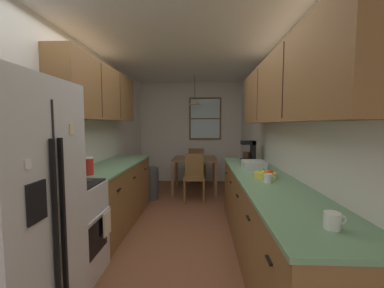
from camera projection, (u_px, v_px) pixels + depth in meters
The scene contains 26 objects.
ground_plane at pixel (182, 220), 3.75m from camera, with size 12.00×12.00×0.00m, color brown.
wall_left at pixel (94, 138), 3.71m from camera, with size 0.10×9.00×2.55m, color white.
wall_right at pixel (273, 138), 3.59m from camera, with size 0.10×9.00×2.55m, color white.
wall_back at pixel (191, 132), 6.29m from camera, with size 4.40×0.10×2.55m, color white.
ceiling_slab at pixel (182, 49), 3.55m from camera, with size 4.40×9.00×0.08m, color white.
refrigerator at pixel (1, 220), 1.50m from camera, with size 0.74×0.79×1.76m.
stove_range at pixel (63, 232), 2.27m from camera, with size 0.66×0.62×1.10m.
microwave_over_range at pixel (45, 103), 2.17m from camera, with size 0.39×0.58×0.30m.
counter_left at pixel (114, 194), 3.59m from camera, with size 0.64×2.04×0.90m.
upper_cabinets_left at pixel (101, 94), 3.43m from camera, with size 0.33×2.12×0.75m.
counter_right at pixel (265, 218), 2.65m from camera, with size 0.64×3.19×0.90m.
upper_cabinets_right at pixel (284, 89), 2.48m from camera, with size 0.33×2.87×0.69m.
dining_table at pixel (195, 163), 5.35m from camera, with size 0.95×0.86×0.74m.
dining_chair_near at pixel (194, 175), 4.72m from camera, with size 0.41×0.41×0.90m.
dining_chair_far at pixel (197, 164), 5.99m from camera, with size 0.44×0.44×0.90m.
pendant_light at pixel (195, 102), 5.24m from camera, with size 0.28×0.28×0.64m.
back_window at pixel (205, 119), 6.17m from camera, with size 0.81×0.05×1.07m.
trash_bin at pixel (151, 183), 4.79m from camera, with size 0.28×0.28×0.64m, color #3F3F42.
storage_canister at pixel (88, 166), 2.77m from camera, with size 0.12×0.12×0.20m.
dish_towel at pixel (107, 223), 2.40m from camera, with size 0.02×0.16×0.24m, color beige.
coffee_maker at pixel (250, 150), 3.91m from camera, with size 0.22×0.18×0.32m.
mug_by_coffeemaker at pixel (332, 221), 1.33m from camera, with size 0.12×0.09×0.09m.
mug_spare at pixel (268, 178), 2.39m from camera, with size 0.11×0.07×0.09m.
fruit_bowl at pixel (265, 174), 2.62m from camera, with size 0.24×0.24×0.09m.
dish_rack at pixel (254, 165), 3.17m from camera, with size 0.28×0.34×0.10m, color silver.
table_serving_bowl at pixel (193, 156), 5.42m from camera, with size 0.18×0.18×0.06m, color silver.
Camera 1 is at (0.31, -2.64, 1.47)m, focal length 22.63 mm.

